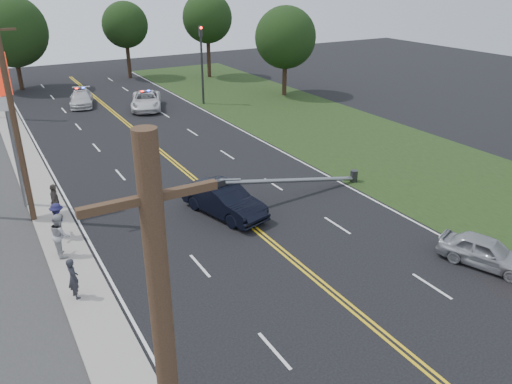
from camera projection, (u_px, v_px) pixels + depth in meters
ground at (327, 288)px, 19.77m from camera, size 120.00×120.00×0.00m
sidewalk at (58, 233)px, 23.83m from camera, size 1.80×70.00×0.12m
grass_verge at (396, 156)px, 33.85m from camera, size 12.00×80.00×0.01m
centerline_yellow at (217, 197)px, 27.69m from camera, size 0.36×80.00×0.00m
traffic_signal at (202, 58)px, 45.62m from camera, size 0.28×0.41×7.05m
fallen_streetlight at (300, 180)px, 27.64m from camera, size 9.36×0.44×1.91m
utility_pole_mid at (15, 123)px, 23.01m from camera, size 1.60×0.28×10.00m
tree_6 at (11, 31)px, 50.47m from camera, size 7.18×7.18×9.55m
tree_7 at (125, 25)px, 56.42m from camera, size 5.13×5.13×8.54m
tree_8 at (207, 18)px, 56.62m from camera, size 5.64×5.64×9.50m
tree_9 at (285, 38)px, 48.41m from camera, size 5.95×5.95×8.60m
crashed_sedan at (224, 200)px, 25.44m from camera, size 2.98×5.23×1.63m
waiting_sedan at (486, 252)px, 21.06m from camera, size 2.81×4.13×1.31m
emergency_a at (146, 101)px, 45.24m from camera, size 4.28×6.06×1.53m
emergency_b at (81, 98)px, 46.37m from camera, size 3.03×5.12×1.39m
bystander_a at (73, 278)px, 18.69m from camera, size 0.53×0.69×1.67m
bystander_b at (60, 235)px, 21.49m from camera, size 0.78×0.98×1.95m
bystander_c at (58, 221)px, 22.99m from camera, size 0.96×1.25×1.71m
bystander_d at (55, 202)px, 24.70m from camera, size 0.66×1.15×1.85m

